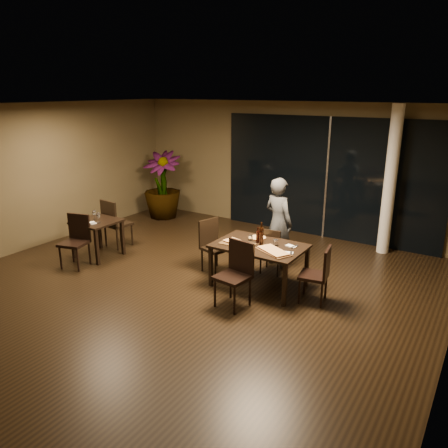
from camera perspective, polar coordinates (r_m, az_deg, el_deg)
The scene contains 31 objects.
ground at distance 7.53m, azimuth -5.24°, elevation -8.45°, with size 8.00×8.00×0.00m, color black.
wall_back at distance 10.43m, azimuth 8.36°, elevation 7.36°, with size 8.00×0.10×3.00m, color brown.
wall_left at distance 9.99m, azimuth -24.29°, elevation 5.59°, with size 0.10×8.00×3.00m, color brown.
ceiling at distance 6.80m, azimuth -5.95°, elevation 15.15°, with size 8.00×8.00×0.04m, color silver.
window_panel at distance 10.01m, azimuth 13.34°, elevation 5.79°, with size 5.00×0.06×2.70m, color black.
column at distance 9.32m, azimuth 20.88°, elevation 5.24°, with size 0.24×0.24×3.00m, color white.
main_table at distance 7.39m, azimuth 4.62°, elevation -3.28°, with size 1.50×1.00×0.75m.
side_table at distance 9.08m, azimuth -16.24°, elevation -0.34°, with size 0.80×0.80×0.75m.
chair_main_far at distance 7.97m, azimuth 6.19°, elevation -3.19°, with size 0.45×0.45×0.87m.
chair_main_near at distance 6.79m, azimuth 1.61°, elevation -6.07°, with size 0.53×0.53×1.02m.
chair_main_left at distance 8.05m, azimuth -1.46°, elevation -2.45°, with size 0.55×0.55×0.97m.
chair_main_right at distance 7.03m, azimuth 12.32°, elevation -6.14°, with size 0.49×0.49×0.92m.
chair_side_far at distance 9.52m, azimuth -14.14°, elevation 0.39°, with size 0.53×0.53×1.04m.
chair_side_near at distance 8.75m, azimuth -18.74°, elevation -1.70°, with size 0.57×0.57×1.00m.
diner at distance 8.25m, azimuth 7.12°, elevation 0.19°, with size 0.58×0.39×1.71m, color #323437.
potted_plant at distance 11.50m, azimuth -8.06°, elevation 5.05°, with size 0.94×0.94×1.73m, color #204818.
pizza_board_left at distance 7.37m, azimuth 1.77°, elevation -2.59°, with size 0.58×0.29×0.01m, color #4D3318.
pizza_board_right at distance 7.05m, azimuth 6.47°, elevation -3.63°, with size 0.60×0.30×0.01m, color #4A2E18.
oblong_pizza_left at distance 7.37m, azimuth 1.77°, elevation -2.47°, with size 0.47×0.22×0.02m, color #67090D, non-canonical shape.
oblong_pizza_right at distance 7.05m, azimuth 6.47°, elevation -3.51°, with size 0.53×0.24×0.02m, color maroon, non-canonical shape.
round_pizza at distance 7.68m, azimuth 4.43°, elevation -1.80°, with size 0.27×0.27×0.01m, color #B52814.
bottle_a at distance 7.43m, azimuth 4.44°, elevation -1.44°, with size 0.06×0.06×0.27m, color black, non-canonical shape.
bottle_b at distance 7.29m, azimuth 4.90°, elevation -1.71°, with size 0.06×0.06×0.29m, color black, non-canonical shape.
bottle_c at distance 7.43m, azimuth 4.90°, elevation -1.10°, with size 0.08×0.08×0.35m, color black, non-canonical shape.
tumbler_left at distance 7.56m, azimuth 3.50°, elevation -1.83°, with size 0.07×0.07×0.09m, color white.
tumbler_right at distance 7.35m, azimuth 6.77°, elevation -2.42°, with size 0.08×0.08×0.10m, color white.
napkin_near at distance 7.04m, azimuth 8.29°, elevation -3.74°, with size 0.18×0.10×0.01m, color white.
napkin_far at distance 7.34m, azimuth 8.76°, elevation -2.87°, with size 0.18×0.10×0.01m, color white.
wine_glass_a at distance 9.12m, azimuth -16.57°, elevation 1.14°, with size 0.08×0.08×0.18m, color white, non-canonical shape.
wine_glass_b at distance 8.88m, azimuth -16.07°, elevation 0.79°, with size 0.08×0.08×0.19m, color white, non-canonical shape.
side_napkin at distance 8.89m, azimuth -16.80°, elevation 0.15°, with size 0.18×0.11×0.01m, color white.
Camera 1 is at (4.22, -5.32, 3.26)m, focal length 35.00 mm.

